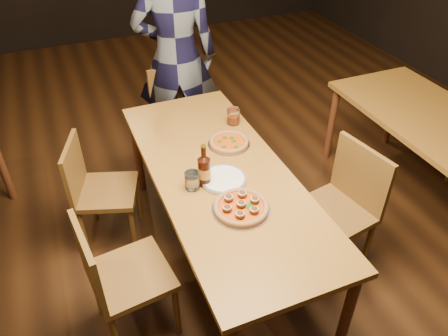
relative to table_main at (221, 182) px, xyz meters
name	(u,v)px	position (x,y,z in m)	size (l,w,h in m)	color
ground	(221,255)	(0.00, 0.00, -0.68)	(9.00, 9.00, 0.00)	black
table_main	(221,182)	(0.00, 0.00, 0.00)	(0.80, 2.00, 0.75)	brown
chair_main_nw	(131,275)	(-0.67, -0.31, -0.23)	(0.42, 0.42, 0.91)	brown
chair_main_sw	(107,191)	(-0.66, 0.49, -0.25)	(0.40, 0.40, 0.86)	brown
chair_main_e	(332,213)	(0.64, -0.33, -0.21)	(0.44, 0.44, 0.94)	brown
chair_end	(183,119)	(0.12, 1.16, -0.23)	(0.42, 0.42, 0.91)	brown
pizza_meatball	(241,207)	(-0.02, -0.35, 0.09)	(0.33, 0.33, 0.06)	#B7B7BF
pizza_margherita	(229,142)	(0.16, 0.26, 0.09)	(0.28, 0.28, 0.04)	#B7B7BF
plate_stack	(223,180)	(-0.02, -0.08, 0.08)	(0.27, 0.27, 0.03)	white
beer_bottle	(204,171)	(-0.13, -0.07, 0.17)	(0.08, 0.08, 0.27)	black
water_glass	(192,180)	(-0.21, -0.07, 0.13)	(0.09, 0.09, 0.11)	white
amber_glass	(233,116)	(0.30, 0.50, 0.13)	(0.09, 0.09, 0.11)	maroon
diner	(176,58)	(0.14, 1.33, 0.26)	(0.69, 0.45, 1.89)	black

